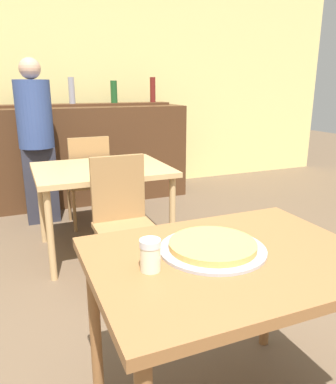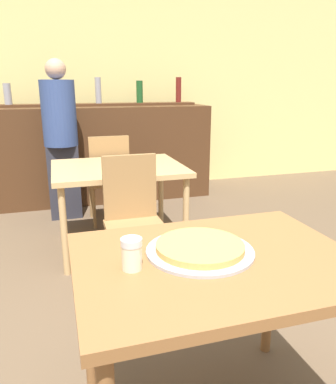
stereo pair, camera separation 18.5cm
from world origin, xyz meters
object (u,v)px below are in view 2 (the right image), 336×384
(chair_far_side_front, at_px, (133,213))
(cheese_shaker, at_px, (132,254))
(person_standing, at_px, (61,136))
(chair_far_side_back, at_px, (109,175))
(pizza_tray, at_px, (200,248))

(chair_far_side_front, bearing_deg, cheese_shaker, -101.49)
(person_standing, bearing_deg, cheese_shaker, -86.63)
(chair_far_side_back, distance_m, cheese_shaker, 2.51)
(chair_far_side_back, bearing_deg, cheese_shaker, 84.01)
(chair_far_side_back, height_order, cheese_shaker, chair_far_side_back)
(chair_far_side_front, height_order, chair_far_side_back, same)
(pizza_tray, bearing_deg, person_standing, 99.01)
(pizza_tray, distance_m, person_standing, 2.80)
(cheese_shaker, bearing_deg, chair_far_side_back, 84.01)
(chair_far_side_front, distance_m, pizza_tray, 1.25)
(cheese_shaker, bearing_deg, chair_far_side_front, 78.51)
(person_standing, bearing_deg, chair_far_side_front, -74.56)
(chair_far_side_front, relative_size, cheese_shaker, 8.09)
(chair_far_side_back, relative_size, person_standing, 0.56)
(chair_far_side_front, distance_m, person_standing, 1.64)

